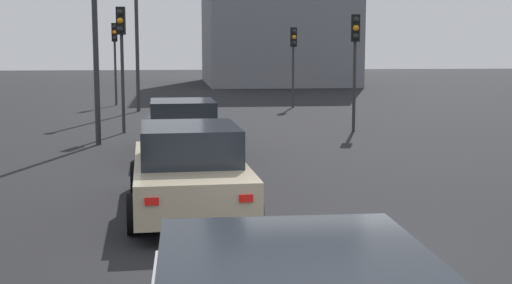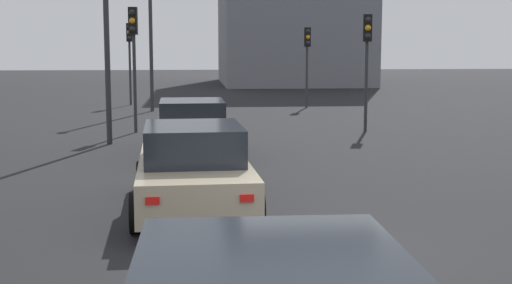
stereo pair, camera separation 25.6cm
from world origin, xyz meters
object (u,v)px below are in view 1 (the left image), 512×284
Objects in this scene: car_black_right_lead at (183,129)px; traffic_light_far_left at (121,43)px; traffic_light_near_right at (115,46)px; traffic_light_far_right at (294,50)px; car_beige_right_second at (189,169)px; street_lamp_far at (136,3)px; traffic_light_near_left at (355,48)px.

traffic_light_far_left is at bearing 18.47° from car_black_right_lead.
traffic_light_near_right reaches higher than car_black_right_lead.
car_beige_right_second is at bearing -19.26° from traffic_light_far_right.
street_lamp_far reaches higher than car_black_right_lead.
car_black_right_lead is 6.17m from car_beige_right_second.
street_lamp_far is at bearing 15.25° from traffic_light_near_right.
traffic_light_near_right is at bearing -110.05° from traffic_light_far_right.
traffic_light_near_right is 8.76m from traffic_light_far_right.
traffic_light_far_left is (11.46, 1.88, 2.24)m from car_beige_right_second.
traffic_light_near_left is 0.98× the size of traffic_light_near_right.
traffic_light_near_right reaches higher than car_beige_right_second.
traffic_light_far_left is (-11.44, -1.10, 0.10)m from traffic_light_near_right.
traffic_light_far_right is (14.36, -5.45, 1.99)m from car_black_right_lead.
traffic_light_far_left reaches higher than traffic_light_near_left.
traffic_light_far_left is at bearing 179.01° from street_lamp_far.
street_lamp_far reaches higher than traffic_light_far_right.
street_lamp_far is at bearing -85.66° from traffic_light_far_right.
car_black_right_lead is 0.97× the size of car_beige_right_second.
car_beige_right_second is 1.22× the size of traffic_light_near_right.
car_beige_right_second is 19.91m from street_lamp_far.
traffic_light_far_left is 8.16m from street_lamp_far.
street_lamp_far is at bearing 6.37° from car_black_right_lead.
car_beige_right_second is 11.83m from traffic_light_far_left.
traffic_light_far_right is at bearing -17.02° from car_beige_right_second.
car_beige_right_second is at bearing 3.01° from traffic_light_near_right.
car_black_right_lead is 1.18× the size of traffic_light_near_right.
traffic_light_far_right reaches higher than car_black_right_lead.
car_beige_right_second is at bearing -20.54° from traffic_light_near_left.
street_lamp_far reaches higher than traffic_light_near_left.
traffic_light_far_right is at bearing -81.27° from street_lamp_far.
car_black_right_lead is 1.21× the size of traffic_light_near_left.
traffic_light_far_left is 0.51× the size of street_lamp_far.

